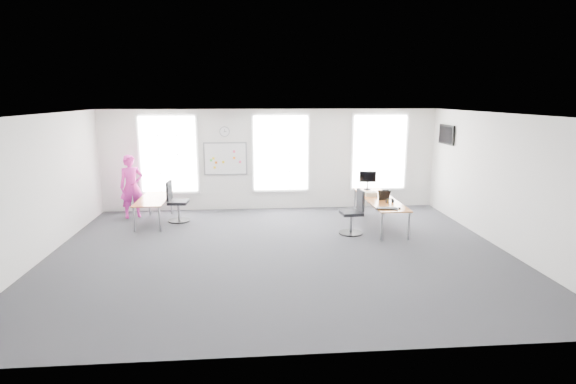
{
  "coord_description": "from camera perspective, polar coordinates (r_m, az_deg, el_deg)",
  "views": [
    {
      "loc": [
        -0.6,
        -9.35,
        3.36
      ],
      "look_at": [
        0.28,
        1.2,
        1.1
      ],
      "focal_mm": 28.0,
      "sensor_mm": 36.0,
      "label": 1
    }
  ],
  "objects": [
    {
      "name": "monitor",
      "position": [
        13.19,
        10.09,
        1.7
      ],
      "size": [
        0.48,
        0.2,
        0.54
      ],
      "rotation": [
        0.0,
        0.0,
        -0.11
      ],
      "color": "black",
      "rests_on": "desk_right"
    },
    {
      "name": "paper_stack",
      "position": [
        12.4,
        10.49,
        -0.25
      ],
      "size": [
        0.33,
        0.26,
        0.11
      ],
      "primitive_type": "cube",
      "rotation": [
        0.0,
        0.0,
        -0.08
      ],
      "color": "beige",
      "rests_on": "desk_right"
    },
    {
      "name": "wall_front",
      "position": [
        5.69,
        1.53,
        -7.02
      ],
      "size": [
        10.0,
        0.0,
        10.0
      ],
      "primitive_type": "plane",
      "rotation": [
        -1.57,
        0.0,
        0.0
      ],
      "color": "white",
      "rests_on": "ground"
    },
    {
      "name": "floor",
      "position": [
        9.95,
        -1.06,
        -7.68
      ],
      "size": [
        10.0,
        10.0,
        0.0
      ],
      "primitive_type": "plane",
      "color": "#2B2B31",
      "rests_on": "ground"
    },
    {
      "name": "wall_back",
      "position": [
        13.49,
        -2.2,
        4.12
      ],
      "size": [
        10.0,
        0.0,
        10.0
      ],
      "primitive_type": "plane",
      "rotation": [
        1.57,
        0.0,
        0.0
      ],
      "color": "white",
      "rests_on": "ground"
    },
    {
      "name": "desk_right",
      "position": [
        12.19,
        11.53,
        -0.98
      ],
      "size": [
        0.78,
        2.92,
        0.71
      ],
      "color": "#B6682F",
      "rests_on": "ground"
    },
    {
      "name": "window_mid",
      "position": [
        13.45,
        -0.92,
        4.96
      ],
      "size": [
        1.6,
        0.06,
        2.2
      ],
      "primitive_type": "cube",
      "color": "silver",
      "rests_on": "wall_back"
    },
    {
      "name": "lens_cap",
      "position": [
        11.48,
        12.81,
        -1.58
      ],
      "size": [
        0.08,
        0.08,
        0.01
      ],
      "primitive_type": "cylinder",
      "rotation": [
        0.0,
        0.0,
        -0.23
      ],
      "color": "black",
      "rests_on": "desk_right"
    },
    {
      "name": "mouse",
      "position": [
        11.13,
        13.96,
        -1.98
      ],
      "size": [
        0.08,
        0.11,
        0.04
      ],
      "primitive_type": "ellipsoid",
      "rotation": [
        0.0,
        0.0,
        0.05
      ],
      "color": "black",
      "rests_on": "desk_right"
    },
    {
      "name": "window_right",
      "position": [
        13.98,
        11.5,
        4.99
      ],
      "size": [
        1.6,
        0.06,
        2.2
      ],
      "primitive_type": "cube",
      "color": "silver",
      "rests_on": "wall_back"
    },
    {
      "name": "desk_left",
      "position": [
        12.61,
        -16.72,
        -1.01
      ],
      "size": [
        0.74,
        1.86,
        0.68
      ],
      "color": "#B6682F",
      "rests_on": "ground"
    },
    {
      "name": "person",
      "position": [
        13.32,
        -19.25,
        0.68
      ],
      "size": [
        0.77,
        0.65,
        1.78
      ],
      "primitive_type": "imported",
      "rotation": [
        0.0,
        0.0,
        0.42
      ],
      "color": "#CB2697",
      "rests_on": "ground"
    },
    {
      "name": "tv",
      "position": [
        13.58,
        19.5,
        6.89
      ],
      "size": [
        0.06,
        0.9,
        0.55
      ],
      "primitive_type": "cube",
      "color": "black",
      "rests_on": "wall_right"
    },
    {
      "name": "wall_left",
      "position": [
        10.5,
        -29.47,
        0.27
      ],
      "size": [
        0.0,
        10.0,
        10.0
      ],
      "primitive_type": "plane",
      "rotation": [
        1.57,
        0.0,
        1.57
      ],
      "color": "white",
      "rests_on": "ground"
    },
    {
      "name": "keyboard",
      "position": [
        11.04,
        12.47,
        -2.07
      ],
      "size": [
        0.53,
        0.32,
        0.02
      ],
      "primitive_type": "cube",
      "rotation": [
        0.0,
        0.0,
        -0.3
      ],
      "color": "black",
      "rests_on": "desk_right"
    },
    {
      "name": "whiteboard",
      "position": [
        13.46,
        -7.96,
        4.21
      ],
      "size": [
        1.2,
        0.03,
        0.9
      ],
      "primitive_type": "cube",
      "color": "white",
      "rests_on": "wall_back"
    },
    {
      "name": "chair_left",
      "position": [
        12.61,
        -14.05,
        -1.47
      ],
      "size": [
        0.6,
        0.6,
        1.12
      ],
      "rotation": [
        0.0,
        0.0,
        1.5
      ],
      "color": "black",
      "rests_on": "ground"
    },
    {
      "name": "wall_clock",
      "position": [
        13.38,
        -8.06,
        7.61
      ],
      "size": [
        0.3,
        0.04,
        0.3
      ],
      "primitive_type": "cylinder",
      "rotation": [
        1.57,
        0.0,
        0.0
      ],
      "color": "gray",
      "rests_on": "wall_back"
    },
    {
      "name": "laptop_sleeve",
      "position": [
        11.95,
        12.12,
        -0.41
      ],
      "size": [
        0.33,
        0.25,
        0.26
      ],
      "rotation": [
        0.0,
        0.0,
        0.29
      ],
      "color": "black",
      "rests_on": "desk_right"
    },
    {
      "name": "window_left",
      "position": [
        13.63,
        -14.94,
        4.65
      ],
      "size": [
        1.6,
        0.06,
        2.2
      ],
      "primitive_type": "cube",
      "color": "silver",
      "rests_on": "wall_back"
    },
    {
      "name": "ceiling",
      "position": [
        9.37,
        -1.13,
        9.85
      ],
      "size": [
        10.0,
        10.0,
        0.0
      ],
      "primitive_type": "plane",
      "rotation": [
        3.14,
        0.0,
        0.0
      ],
      "color": "white",
      "rests_on": "ground"
    },
    {
      "name": "wall_right",
      "position": [
        11.05,
        25.74,
        1.16
      ],
      "size": [
        0.0,
        10.0,
        10.0
      ],
      "primitive_type": "plane",
      "rotation": [
        1.57,
        0.0,
        -1.57
      ],
      "color": "white",
      "rests_on": "ground"
    },
    {
      "name": "chair_right",
      "position": [
        11.26,
        8.35,
        -2.87
      ],
      "size": [
        0.59,
        0.59,
        1.11
      ],
      "rotation": [
        0.0,
        0.0,
        -1.49
      ],
      "color": "black",
      "rests_on": "ground"
    },
    {
      "name": "headphones",
      "position": [
        11.68,
        12.76,
        -1.1
      ],
      "size": [
        0.2,
        0.11,
        0.12
      ],
      "rotation": [
        0.0,
        0.0,
        -0.27
      ],
      "color": "black",
      "rests_on": "desk_right"
    }
  ]
}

